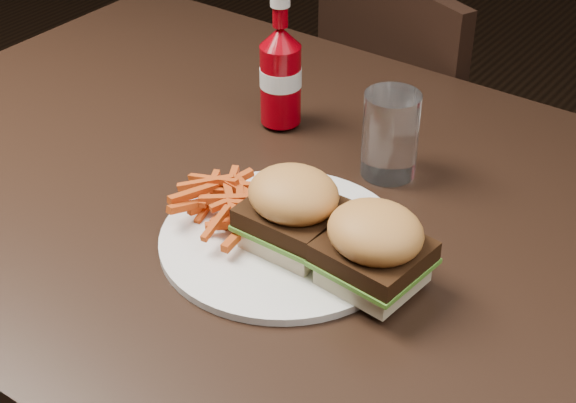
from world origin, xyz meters
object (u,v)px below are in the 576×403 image
Objects in this scene: chair_far at (450,166)px; tumbler at (390,135)px; ketchup_bottle at (281,84)px; dining_table at (285,211)px; plate at (283,239)px.

tumbler reaches higher than chair_far.
ketchup_bottle reaches higher than chair_far.
tumbler is at bearing 58.45° from dining_table.
plate reaches higher than dining_table.
chair_far is 0.81m from plate.
plate is at bearing -53.14° from ketchup_bottle.
plate reaches higher than chair_far.
dining_table is 4.43× the size of plate.
dining_table is at bearing 124.30° from plate.
ketchup_bottle is at bearing 173.30° from tumbler.
ketchup_bottle is 0.18m from tumbler.
dining_table is 11.23× the size of tumbler.
plate is 0.20m from tumbler.
chair_far is 3.59× the size of ketchup_bottle.
tumbler is at bearing 83.95° from plate.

